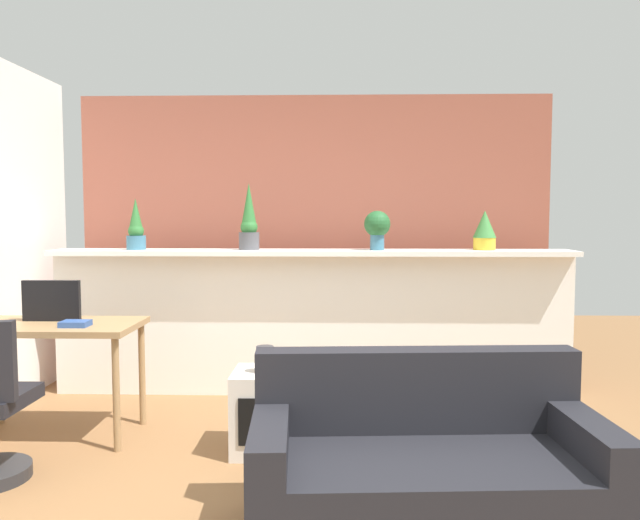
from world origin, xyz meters
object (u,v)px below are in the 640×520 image
potted_plant_3 (485,230)px  desk (53,336)px  potted_plant_2 (377,227)px  couch (426,474)px  book_on_desk (75,324)px  potted_plant_1 (249,222)px  tv_monitor (51,301)px  potted_plant_0 (136,229)px  side_cube_shelf (266,411)px  vase_on_shelf (265,359)px

potted_plant_3 → desk: bearing=-161.4°
potted_plant_2 → couch: potted_plant_2 is taller
book_on_desk → couch: 2.37m
potted_plant_1 → desk: (-1.15, -0.99, -0.73)m
tv_monitor → book_on_desk: 0.33m
potted_plant_2 → desk: size_ratio=0.28×
potted_plant_3 → book_on_desk: 3.09m
potted_plant_1 → book_on_desk: bearing=-130.4°
potted_plant_0 → potted_plant_3: 2.78m
tv_monitor → potted_plant_3: bearing=17.0°
desk → book_on_desk: book_on_desk is taller
side_cube_shelf → vase_on_shelf: vase_on_shelf is taller
potted_plant_3 → side_cube_shelf: (-1.60, -1.24, -1.08)m
book_on_desk → couch: (2.05, -1.08, -0.49)m
potted_plant_0 → tv_monitor: potted_plant_0 is taller
potted_plant_1 → couch: (1.11, -2.19, -1.11)m
side_cube_shelf → vase_on_shelf: (-0.00, -0.02, 0.33)m
potted_plant_3 → desk: 3.25m
desk → book_on_desk: (0.20, -0.12, 0.10)m
potted_plant_2 → book_on_desk: potted_plant_2 is taller
tv_monitor → couch: (2.29, -1.27, -0.60)m
potted_plant_0 → couch: (2.01, -2.17, -1.06)m
potted_plant_1 → potted_plant_3: bearing=0.6°
potted_plant_0 → potted_plant_1: (0.90, 0.02, 0.05)m
potted_plant_0 → desk: (-0.24, -0.97, -0.68)m
side_cube_shelf → potted_plant_2: bearing=57.7°
desk → couch: 2.58m
potted_plant_2 → potted_plant_3: 0.86m
potted_plant_2 → desk: 2.47m
couch → potted_plant_3: bearing=70.9°
vase_on_shelf → couch: (0.84, -0.94, -0.30)m
vase_on_shelf → side_cube_shelf: bearing=83.6°
potted_plant_1 → desk: bearing=-139.0°
potted_plant_2 → side_cube_shelf: potted_plant_2 is taller
couch → side_cube_shelf: bearing=130.8°
potted_plant_1 → desk: potted_plant_1 is taller
potted_plant_0 → couch: bearing=-47.2°
book_on_desk → potted_plant_1: bearing=49.6°
tv_monitor → potted_plant_1: bearing=37.7°
desk → side_cube_shelf: desk is taller
desk → side_cube_shelf: bearing=-9.1°
potted_plant_2 → potted_plant_3: size_ratio=0.99×
potted_plant_1 → vase_on_shelf: 1.51m
desk → potted_plant_2: bearing=23.9°
potted_plant_2 → book_on_desk: size_ratio=1.82×
book_on_desk → couch: size_ratio=0.11×
side_cube_shelf → potted_plant_1: bearing=102.5°
potted_plant_3 → vase_on_shelf: bearing=-141.8°
tv_monitor → vase_on_shelf: tv_monitor is taller
desk → vase_on_shelf: (1.41, -0.25, -0.09)m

